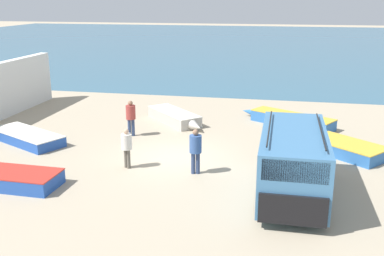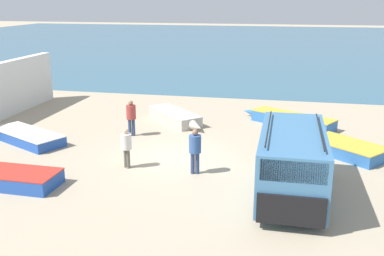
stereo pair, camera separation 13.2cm
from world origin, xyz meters
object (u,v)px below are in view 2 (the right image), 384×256
fishing_rowboat_0 (345,148)px  fishing_rowboat_1 (289,119)px  fisherman_3 (126,145)px  fishing_rowboat_4 (176,117)px  parked_van (292,162)px  fisherman_1 (195,147)px  fishing_rowboat_3 (26,136)px  fisherman_2 (278,128)px  fishing_rowboat_2 (5,177)px  fisherman_0 (131,115)px

fishing_rowboat_0 → fishing_rowboat_1: fishing_rowboat_1 is taller
fishing_rowboat_0 → fisherman_3: 9.39m
fishing_rowboat_4 → parked_van: bearing=-7.8°
fishing_rowboat_4 → fisherman_1: size_ratio=2.18×
fishing_rowboat_3 → fisherman_1: bearing=-168.2°
fisherman_3 → fishing_rowboat_3: bearing=-80.3°
fishing_rowboat_4 → fisherman_3: size_ratio=2.39×
fisherman_2 → fisherman_3: size_ratio=1.09×
fishing_rowboat_2 → fisherman_3: 4.60m
fishing_rowboat_1 → fisherman_3: size_ratio=3.17×
parked_van → fisherman_2: parked_van is taller
fisherman_1 → fisherman_2: (3.02, 3.30, -0.01)m
fisherman_1 → fishing_rowboat_4: bearing=-172.8°
fishing_rowboat_0 → fisherman_0: (-9.97, 0.70, 0.78)m
fishing_rowboat_2 → fisherman_0: size_ratio=2.60×
fishing_rowboat_2 → fisherman_1: bearing=-157.9°
fishing_rowboat_3 → fisherman_2: (11.66, 1.01, 0.81)m
parked_van → fishing_rowboat_4: bearing=-144.0°
fisherman_2 → fishing_rowboat_1: bearing=165.2°
fishing_rowboat_4 → fisherman_1: 7.44m
fishing_rowboat_1 → fishing_rowboat_3: size_ratio=1.06×
fisherman_0 → fisherman_1: (4.04, -4.19, 0.01)m
fishing_rowboat_1 → fisherman_2: size_ratio=2.91×
fishing_rowboat_0 → fishing_rowboat_4: fishing_rowboat_4 is taller
fisherman_2 → fishing_rowboat_4: bearing=-132.1°
fishing_rowboat_1 → fishing_rowboat_3: (-12.16, -5.49, -0.06)m
fishing_rowboat_2 → fishing_rowboat_4: 10.29m
fishing_rowboat_1 → fisherman_0: size_ratio=2.91×
fishing_rowboat_1 → fisherman_0: fisherman_0 is taller
fishing_rowboat_0 → fisherman_1: bearing=71.0°
fishing_rowboat_0 → fishing_rowboat_2: size_ratio=0.79×
fishing_rowboat_1 → fisherman_0: (-7.57, -3.59, 0.75)m
fisherman_0 → fisherman_2: (7.06, -0.89, 0.00)m
fisherman_1 → fisherman_3: fisherman_1 is taller
fishing_rowboat_2 → fisherman_3: (3.78, 2.52, 0.70)m
fishing_rowboat_3 → fisherman_2: size_ratio=2.74×
fishing_rowboat_1 → fisherman_1: size_ratio=2.90×
fishing_rowboat_3 → fishing_rowboat_4: 7.73m
fishing_rowboat_4 → fisherman_3: fisherman_3 is taller
parked_van → fishing_rowboat_4: size_ratio=1.36×
fishing_rowboat_4 → fisherman_2: 6.66m
fishing_rowboat_1 → fishing_rowboat_2: (-10.09, -10.26, -0.03)m
fishing_rowboat_4 → fisherman_0: fisherman_0 is taller
fishing_rowboat_3 → fishing_rowboat_1: bearing=-129.0°
fishing_rowboat_2 → parked_van: bearing=-172.3°
fisherman_0 → fisherman_3: 4.33m
fishing_rowboat_0 → fishing_rowboat_3: 14.61m
parked_van → fishing_rowboat_0: 5.47m
parked_van → fisherman_0: size_ratio=2.98×
parked_van → fishing_rowboat_3: size_ratio=1.09×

